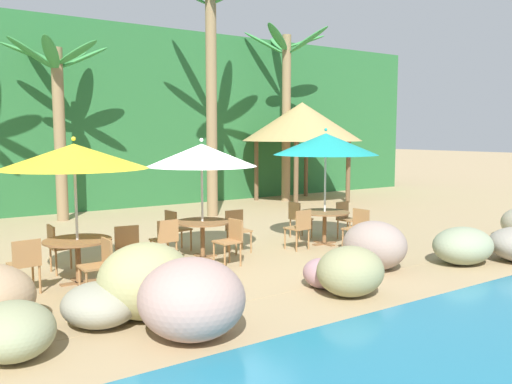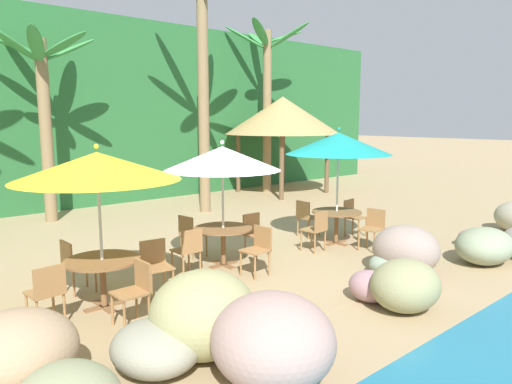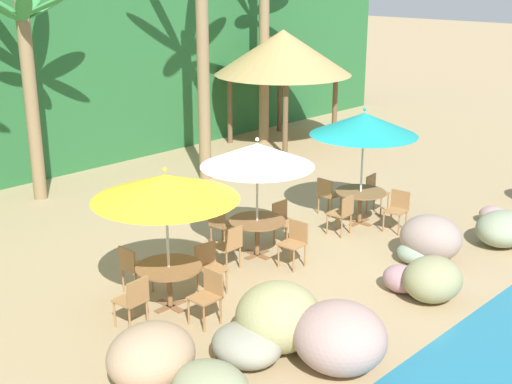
% 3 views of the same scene
% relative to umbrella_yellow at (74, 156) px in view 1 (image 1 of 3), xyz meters
% --- Properties ---
extents(ground_plane, '(120.00, 120.00, 0.00)m').
position_rel_umbrella_yellow_xyz_m(ground_plane, '(2.80, 0.27, -2.10)').
color(ground_plane, tan).
extents(terrace_deck, '(18.00, 5.20, 0.01)m').
position_rel_umbrella_yellow_xyz_m(terrace_deck, '(2.80, 0.27, -2.10)').
color(terrace_deck, tan).
rests_on(terrace_deck, ground).
extents(foliage_backdrop, '(28.00, 2.40, 6.00)m').
position_rel_umbrella_yellow_xyz_m(foliage_backdrop, '(2.80, 9.27, 0.90)').
color(foliage_backdrop, '#286633').
rests_on(foliage_backdrop, ground).
extents(rock_seawall, '(16.17, 3.38, 1.02)m').
position_rel_umbrella_yellow_xyz_m(rock_seawall, '(1.74, -2.48, -1.71)').
color(rock_seawall, tan).
rests_on(rock_seawall, ground).
extents(umbrella_yellow, '(2.36, 2.36, 2.42)m').
position_rel_umbrella_yellow_xyz_m(umbrella_yellow, '(0.00, 0.00, 0.00)').
color(umbrella_yellow, silver).
rests_on(umbrella_yellow, ground).
extents(dining_table_yellow, '(1.10, 1.10, 0.74)m').
position_rel_umbrella_yellow_xyz_m(dining_table_yellow, '(-0.00, -0.00, -1.49)').
color(dining_table_yellow, brown).
rests_on(dining_table_yellow, ground).
extents(chair_yellow_seaward, '(0.48, 0.48, 0.87)m').
position_rel_umbrella_yellow_xyz_m(chair_yellow_seaward, '(0.85, -0.03, -1.59)').
color(chair_yellow_seaward, '#9E7042').
rests_on(chair_yellow_seaward, ground).
extents(chair_yellow_inland, '(0.44, 0.43, 0.87)m').
position_rel_umbrella_yellow_xyz_m(chair_yellow_inland, '(-0.11, 0.85, -1.59)').
color(chair_yellow_inland, '#9E7042').
rests_on(chair_yellow_inland, ground).
extents(chair_yellow_left, '(0.46, 0.46, 0.87)m').
position_rel_umbrella_yellow_xyz_m(chair_yellow_left, '(-0.84, -0.16, -1.59)').
color(chair_yellow_left, '#9E7042').
rests_on(chair_yellow_left, ground).
extents(chair_yellow_right, '(0.43, 0.42, 0.87)m').
position_rel_umbrella_yellow_xyz_m(chair_yellow_right, '(0.10, -0.85, -1.59)').
color(chair_yellow_right, '#9E7042').
rests_on(chair_yellow_right, ground).
extents(umbrella_white, '(2.17, 2.17, 2.38)m').
position_rel_umbrella_yellow_xyz_m(umbrella_white, '(2.57, 0.46, -0.06)').
color(umbrella_white, silver).
rests_on(umbrella_white, ground).
extents(dining_table_white, '(1.10, 1.10, 0.74)m').
position_rel_umbrella_yellow_xyz_m(dining_table_white, '(2.57, 0.46, -1.49)').
color(dining_table_white, brown).
rests_on(dining_table_white, ground).
extents(chair_white_seaward, '(0.43, 0.44, 0.87)m').
position_rel_umbrella_yellow_xyz_m(chair_white_seaward, '(3.42, 0.54, -1.59)').
color(chair_white_seaward, '#9E7042').
rests_on(chair_white_seaward, ground).
extents(chair_white_inland, '(0.48, 0.47, 0.87)m').
position_rel_umbrella_yellow_xyz_m(chair_white_inland, '(2.37, 1.30, -1.59)').
color(chair_white_inland, '#9E7042').
rests_on(chair_white_inland, ground).
extents(chair_white_left, '(0.43, 0.44, 0.87)m').
position_rel_umbrella_yellow_xyz_m(chair_white_left, '(1.72, 0.35, -1.59)').
color(chair_white_left, '#9E7042').
rests_on(chair_white_left, ground).
extents(chair_white_right, '(0.46, 0.45, 0.87)m').
position_rel_umbrella_yellow_xyz_m(chair_white_right, '(2.72, -0.38, -1.59)').
color(chair_white_right, '#9E7042').
rests_on(chair_white_right, ground).
extents(umbrella_teal, '(2.31, 2.31, 2.59)m').
position_rel_umbrella_yellow_xyz_m(umbrella_teal, '(5.45, 0.09, 0.13)').
color(umbrella_teal, silver).
rests_on(umbrella_teal, ground).
extents(dining_table_teal, '(1.10, 1.10, 0.74)m').
position_rel_umbrella_yellow_xyz_m(dining_table_teal, '(5.45, 0.09, -1.49)').
color(dining_table_teal, brown).
rests_on(dining_table_teal, ground).
extents(chair_teal_seaward, '(0.47, 0.48, 0.87)m').
position_rel_umbrella_yellow_xyz_m(chair_teal_seaward, '(6.28, 0.29, -1.59)').
color(chair_teal_seaward, '#9E7042').
rests_on(chair_teal_seaward, ground).
extents(chair_teal_inland, '(0.43, 0.43, 0.87)m').
position_rel_umbrella_yellow_xyz_m(chair_teal_inland, '(5.37, 0.95, -1.59)').
color(chair_teal_inland, '#9E7042').
rests_on(chair_teal_inland, ground).
extents(chair_teal_left, '(0.46, 0.46, 0.87)m').
position_rel_umbrella_yellow_xyz_m(chair_teal_left, '(4.61, -0.07, -1.59)').
color(chair_teal_left, '#9E7042').
rests_on(chair_teal_left, ground).
extents(chair_teal_right, '(0.48, 0.47, 0.87)m').
position_rel_umbrella_yellow_xyz_m(chair_teal_right, '(5.65, -0.74, -1.59)').
color(chair_teal_right, '#9E7042').
rests_on(chair_teal_right, ground).
extents(palm_tree_second, '(2.88, 2.80, 4.99)m').
position_rel_umbrella_yellow_xyz_m(palm_tree_second, '(1.42, 6.74, 1.36)').
color(palm_tree_second, olive).
rests_on(palm_tree_second, ground).
extents(palm_tree_third, '(3.76, 3.62, 7.18)m').
position_rel_umbrella_yellow_xyz_m(palm_tree_third, '(5.40, 5.09, 2.82)').
color(palm_tree_third, olive).
rests_on(palm_tree_third, ground).
extents(palm_tree_fourth, '(3.15, 3.12, 6.18)m').
position_rel_umbrella_yellow_xyz_m(palm_tree_fourth, '(9.44, 6.78, 1.91)').
color(palm_tree_fourth, olive).
rests_on(palm_tree_fourth, ground).
extents(palapa_hut, '(4.30, 4.30, 3.58)m').
position_rel_umbrella_yellow_xyz_m(palapa_hut, '(9.76, 6.27, 0.77)').
color(palapa_hut, brown).
rests_on(palapa_hut, ground).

